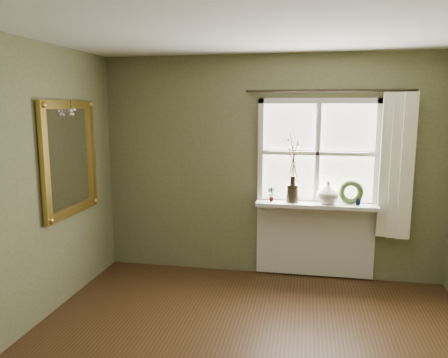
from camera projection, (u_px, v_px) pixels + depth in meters
name	position (u px, v px, depth m)	size (l,w,h in m)	color
ceiling	(242.00, 11.00, 2.73)	(4.50, 4.50, 0.00)	silver
wall_back	(270.00, 167.00, 5.18)	(4.00, 0.10, 2.60)	#656643
window_frame	(318.00, 153.00, 4.98)	(1.36, 0.06, 1.24)	silver
window_sill	(316.00, 205.00, 4.97)	(1.36, 0.26, 0.04)	silver
window_apron	(314.00, 239.00, 5.15)	(1.36, 0.04, 0.88)	silver
dark_jug	(292.00, 193.00, 5.00)	(0.14, 0.14, 0.21)	black
cream_vase	(328.00, 192.00, 4.92)	(0.25, 0.25, 0.26)	beige
wreath	(351.00, 195.00, 4.91)	(0.27, 0.27, 0.07)	#2C3E1B
potted_plant_left	(271.00, 194.00, 5.04)	(0.09, 0.06, 0.17)	#2C3E1B
potted_plant_right	(359.00, 198.00, 4.86)	(0.09, 0.08, 0.17)	#2C3E1B
curtain	(396.00, 166.00, 4.74)	(0.36, 0.12, 1.59)	white
curtain_rod	(329.00, 91.00, 4.79)	(0.03, 0.03, 1.84)	black
gilt_mirror	(70.00, 158.00, 4.48)	(0.10, 0.99, 1.18)	white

